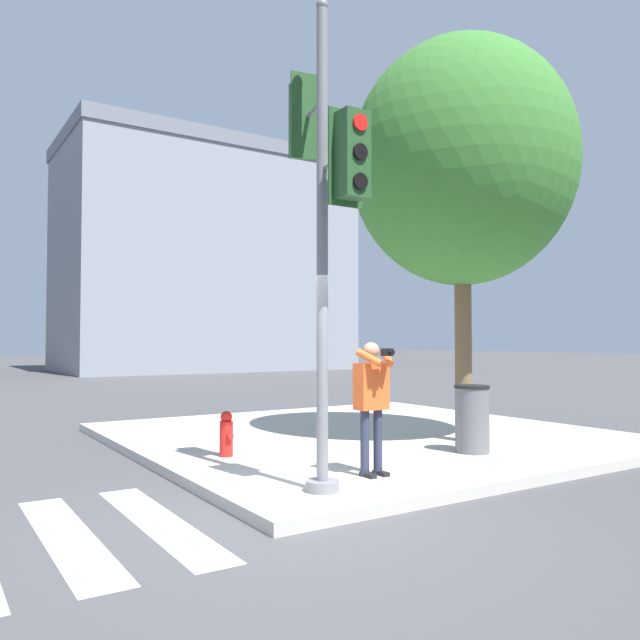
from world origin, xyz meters
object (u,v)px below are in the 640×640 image
(street_tree, at_px, (462,163))
(trash_bin, at_px, (472,419))
(fire_hydrant, at_px, (226,434))
(traffic_signal_pole, at_px, (325,190))
(person_photographer, at_px, (372,396))

(street_tree, xyz_separation_m, trash_bin, (-0.69, -0.83, -4.09))
(street_tree, bearing_deg, trash_bin, -129.53)
(street_tree, distance_m, trash_bin, 4.23)
(trash_bin, bearing_deg, fire_hydrant, 152.16)
(traffic_signal_pole, height_order, trash_bin, traffic_signal_pole)
(traffic_signal_pole, xyz_separation_m, fire_hydrant, (-0.06, 2.45, -2.99))
(traffic_signal_pole, bearing_deg, street_tree, 23.06)
(traffic_signal_pole, relative_size, street_tree, 0.82)
(fire_hydrant, height_order, trash_bin, trash_bin)
(person_photographer, distance_m, trash_bin, 2.29)
(person_photographer, height_order, trash_bin, person_photographer)
(traffic_signal_pole, distance_m, fire_hydrant, 3.87)
(fire_hydrant, bearing_deg, person_photographer, -65.37)
(traffic_signal_pole, distance_m, trash_bin, 4.26)
(street_tree, bearing_deg, fire_hydrant, 167.68)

